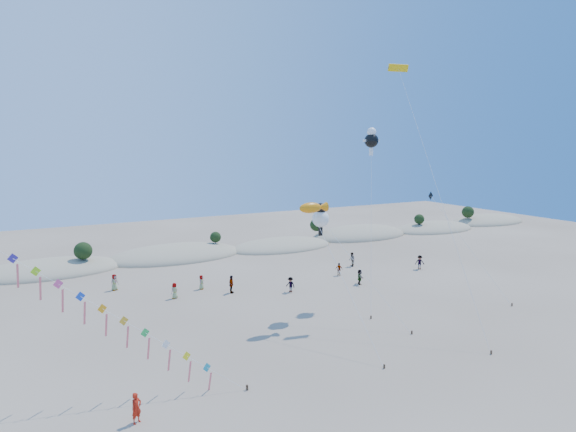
{
  "coord_description": "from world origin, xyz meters",
  "views": [
    {
      "loc": [
        -16.86,
        -20.26,
        15.52
      ],
      "look_at": [
        1.31,
        14.0,
        9.79
      ],
      "focal_mm": 30.0,
      "sensor_mm": 36.0,
      "label": 1
    }
  ],
  "objects": [
    {
      "name": "beachgoers",
      "position": [
        9.18,
        26.18,
        0.86
      ],
      "size": [
        36.54,
        11.86,
        1.91
      ],
      "color": "slate",
      "rests_on": "ground"
    },
    {
      "name": "cartoon_kite_high",
      "position": [
        13.47,
        19.02,
        16.09
      ],
      "size": [
        5.34,
        6.9,
        17.27
      ],
      "color": "#3F2D1E",
      "rests_on": "ground"
    },
    {
      "name": "parafoil_kite",
      "position": [
        14.09,
        15.69,
        21.97
      ],
      "size": [
        2.64,
        13.85,
        23.05
      ],
      "color": "#3F2D1E",
      "rests_on": "ground"
    },
    {
      "name": "fish_kite",
      "position": [
        4.5,
        15.28,
        10.11
      ],
      "size": [
        2.69,
        11.18,
        10.61
      ],
      "color": "#3F2D1E",
      "rests_on": "ground"
    },
    {
      "name": "cartoon_kite_low",
      "position": [
        6.16,
        16.75,
        9.03
      ],
      "size": [
        4.66,
        9.13,
        10.3
      ],
      "color": "#3F2D1E",
      "rests_on": "ground"
    },
    {
      "name": "dark_kite",
      "position": [
        22.53,
        16.37,
        7.02
      ],
      "size": [
        1.84,
        10.27,
        10.4
      ],
      "color": "#3F2D1E",
      "rests_on": "ground"
    },
    {
      "name": "flyer_foreground",
      "position": [
        -12.62,
        5.92,
        0.89
      ],
      "size": [
        0.77,
        0.69,
        1.78
      ],
      "primitive_type": "imported",
      "rotation": [
        0.0,
        0.0,
        0.52
      ],
      "color": "#AD1C0D",
      "rests_on": "ground"
    },
    {
      "name": "dune_ridge",
      "position": [
        1.06,
        45.14,
        0.11
      ],
      "size": [
        145.3,
        11.49,
        5.57
      ],
      "color": "gray",
      "rests_on": "ground"
    },
    {
      "name": "ground",
      "position": [
        0.0,
        0.0,
        0.0
      ],
      "size": [
        160.0,
        160.0,
        0.0
      ],
      "primitive_type": "plane",
      "color": "#7C6A56",
      "rests_on": "ground"
    }
  ]
}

